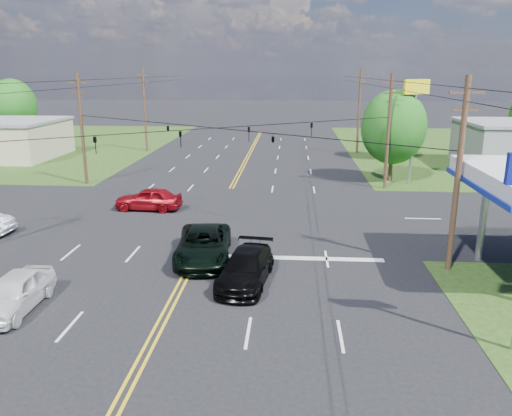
# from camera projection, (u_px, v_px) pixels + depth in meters

# --- Properties ---
(ground) EXTENTS (280.00, 280.00, 0.00)m
(ground) POSITION_uv_depth(u_px,v_px,m) (218.00, 215.00, 34.65)
(ground) COLOR black
(ground) RESTS_ON ground
(stop_bar) EXTENTS (10.00, 0.50, 0.02)m
(stop_bar) POSITION_uv_depth(u_px,v_px,m) (289.00, 258.00, 26.62)
(stop_bar) COLOR silver
(stop_bar) RESTS_ON ground
(pole_se) EXTENTS (1.60, 0.28, 9.50)m
(pole_se) POSITION_uv_depth(u_px,v_px,m) (458.00, 174.00, 23.81)
(pole_se) COLOR #3B2519
(pole_se) RESTS_ON ground
(pole_nw) EXTENTS (1.60, 0.28, 9.50)m
(pole_nw) POSITION_uv_depth(u_px,v_px,m) (82.00, 128.00, 42.88)
(pole_nw) COLOR #3B2519
(pole_nw) RESTS_ON ground
(pole_ne) EXTENTS (1.60, 0.28, 9.50)m
(pole_ne) POSITION_uv_depth(u_px,v_px,m) (388.00, 130.00, 41.12)
(pole_ne) COLOR #3B2519
(pole_ne) RESTS_ON ground
(pole_left_far) EXTENTS (1.60, 0.28, 10.00)m
(pole_left_far) POSITION_uv_depth(u_px,v_px,m) (145.00, 109.00, 61.09)
(pole_left_far) COLOR #3B2519
(pole_left_far) RESTS_ON ground
(pole_right_far) EXTENTS (1.60, 0.28, 10.00)m
(pole_right_far) POSITION_uv_depth(u_px,v_px,m) (359.00, 110.00, 59.33)
(pole_right_far) COLOR #3B2519
(pole_right_far) RESTS_ON ground
(span_wire_signals) EXTENTS (26.00, 18.00, 1.13)m
(span_wire_signals) POSITION_uv_depth(u_px,v_px,m) (216.00, 128.00, 33.06)
(span_wire_signals) COLOR black
(span_wire_signals) RESTS_ON ground
(power_lines) EXTENTS (26.04, 100.00, 0.64)m
(power_lines) POSITION_uv_depth(u_px,v_px,m) (210.00, 89.00, 30.45)
(power_lines) COLOR black
(power_lines) RESTS_ON ground
(tree_right_a) EXTENTS (5.70, 5.70, 8.18)m
(tree_right_a) POSITION_uv_depth(u_px,v_px,m) (394.00, 127.00, 43.95)
(tree_right_a) COLOR #3B2519
(tree_right_a) RESTS_ON ground
(tree_right_b) EXTENTS (4.94, 4.94, 7.09)m
(tree_right_b) POSITION_uv_depth(u_px,v_px,m) (395.00, 122.00, 55.49)
(tree_right_b) COLOR #3B2519
(tree_right_b) RESTS_ON ground
(tree_far_l) EXTENTS (6.08, 6.08, 8.72)m
(tree_far_l) POSITION_uv_depth(u_px,v_px,m) (13.00, 106.00, 66.22)
(tree_far_l) COLOR #3B2519
(tree_far_l) RESTS_ON ground
(pickup_dkgreen) EXTENTS (3.31, 6.20, 1.66)m
(pickup_dkgreen) POSITION_uv_depth(u_px,v_px,m) (203.00, 245.00, 26.22)
(pickup_dkgreen) COLOR black
(pickup_dkgreen) RESTS_ON ground
(suv_black) EXTENTS (2.72, 5.41, 1.51)m
(suv_black) POSITION_uv_depth(u_px,v_px,m) (246.00, 268.00, 23.33)
(suv_black) COLOR black
(suv_black) RESTS_ON ground
(pickup_white) EXTENTS (1.86, 4.57, 1.55)m
(pickup_white) POSITION_uv_depth(u_px,v_px,m) (14.00, 293.00, 20.68)
(pickup_white) COLOR white
(pickup_white) RESTS_ON ground
(sedan_red) EXTENTS (4.82, 2.12, 1.61)m
(sedan_red) POSITION_uv_depth(u_px,v_px,m) (148.00, 199.00, 35.75)
(sedan_red) COLOR maroon
(sedan_red) RESTS_ON ground
(polesign_ne) EXTENTS (2.36, 1.22, 8.99)m
(polesign_ne) POSITION_uv_depth(u_px,v_px,m) (416.00, 102.00, 42.25)
(polesign_ne) COLOR #A5A5AA
(polesign_ne) RESTS_ON ground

